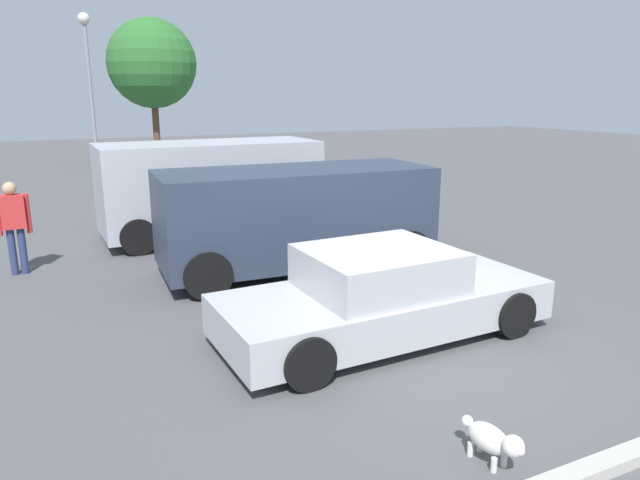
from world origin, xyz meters
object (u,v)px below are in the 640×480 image
Objects in this scene: dog at (493,440)px; van_white at (211,186)px; light_post_near at (88,67)px; sedan_foreground at (382,297)px; pedestrian at (14,220)px; suv_dark at (297,215)px.

van_white reaches higher than dog.
light_post_near is at bearing 176.88° from dog.
sedan_foreground is 2.68× the size of pedestrian.
light_post_near is at bearing 94.38° from sedan_foreground.
suv_dark is at bearing -81.59° from light_post_near.
suv_dark reaches higher than pedestrian.
dog is 9.58m from van_white.
light_post_near reaches higher than sedan_foreground.
dog is 9.08m from pedestrian.
pedestrian is at bearing 159.92° from suv_dark.
light_post_near reaches higher than pedestrian.
light_post_near is (2.51, 12.93, 3.19)m from pedestrian.
van_white reaches higher than sedan_foreground.
light_post_near is at bearing 165.50° from pedestrian.
sedan_foreground is 6.69× the size of dog.
van_white is at bearing 105.66° from pedestrian.
pedestrian is at bearing -162.00° from van_white.
pedestrian reaches higher than sedan_foreground.
sedan_foreground is at bearing 37.14° from pedestrian.
sedan_foreground is at bearing -86.71° from van_white.
sedan_foreground is 6.99m from pedestrian.
dog is at bearing -91.55° from van_white.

